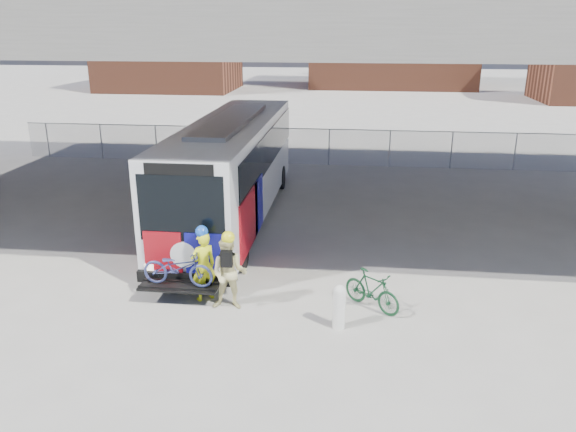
% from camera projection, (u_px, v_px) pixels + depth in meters
% --- Properties ---
extents(ground, '(160.00, 160.00, 0.00)m').
position_uv_depth(ground, '(276.00, 255.00, 17.31)').
color(ground, '#9E9991').
rests_on(ground, ground).
extents(bus, '(2.67, 12.94, 3.69)m').
position_uv_depth(bus, '(232.00, 163.00, 19.86)').
color(bus, silver).
rests_on(bus, ground).
extents(overpass, '(40.00, 16.00, 7.95)m').
position_uv_depth(overpass, '(291.00, 31.00, 18.95)').
color(overpass, '#605E59').
rests_on(overpass, ground).
extents(chainlink_fence, '(30.00, 0.06, 30.00)m').
position_uv_depth(chainlink_fence, '(309.00, 137.00, 28.12)').
color(chainlink_fence, gray).
rests_on(chainlink_fence, ground).
extents(brick_buildings, '(54.00, 22.00, 12.00)m').
position_uv_depth(brick_buildings, '(350.00, 38.00, 60.72)').
color(brick_buildings, brown).
rests_on(brick_buildings, ground).
extents(bollard, '(0.29, 0.29, 1.10)m').
position_uv_depth(bollard, '(339.00, 305.00, 12.97)').
color(bollard, beige).
rests_on(bollard, ground).
extents(cyclist_hivis, '(0.80, 0.77, 2.02)m').
position_uv_depth(cyclist_hivis, '(203.00, 264.00, 14.23)').
color(cyclist_hivis, '#F4FF1A').
rests_on(cyclist_hivis, ground).
extents(cyclist_tan, '(0.94, 0.75, 2.05)m').
position_uv_depth(cyclist_tan, '(229.00, 273.00, 13.77)').
color(cyclist_tan, '#D3C987').
rests_on(cyclist_tan, ground).
extents(bike_parked, '(1.60, 1.43, 1.01)m').
position_uv_depth(bike_parked, '(372.00, 290.00, 13.89)').
color(bike_parked, '#154325').
rests_on(bike_parked, ground).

